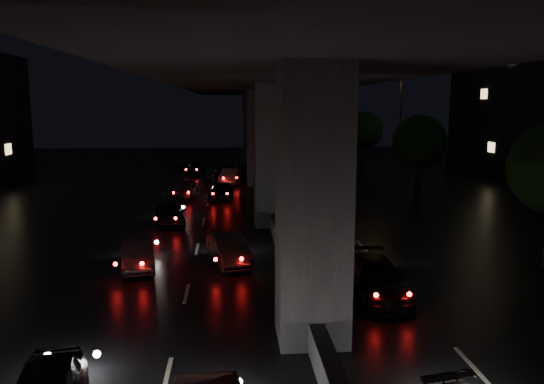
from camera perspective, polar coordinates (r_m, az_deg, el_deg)
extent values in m
plane|color=black|center=(25.72, 0.91, -6.00)|extent=(120.00, 120.00, 0.00)
cube|color=#313134|center=(15.13, 4.40, -1.45)|extent=(2.00, 2.00, 8.00)
cube|color=#313134|center=(29.91, 0.05, 3.98)|extent=(2.00, 2.00, 8.00)
cube|color=#313134|center=(44.83, -1.43, 5.80)|extent=(2.00, 2.00, 8.00)
cube|color=#313134|center=(59.80, -2.17, 6.72)|extent=(2.00, 2.00, 8.00)
cube|color=black|center=(29.83, 0.05, 13.10)|extent=(12.00, 80.00, 1.50)
cube|color=#313134|center=(30.06, -11.45, 15.28)|extent=(0.40, 80.00, 1.00)
cube|color=#313134|center=(30.93, 11.22, 15.12)|extent=(0.40, 80.00, 1.00)
cube|color=#313134|center=(30.46, 0.05, -2.73)|extent=(0.45, 70.00, 0.85)
cylinder|color=black|center=(39.39, 15.41, 1.16)|extent=(0.44, 0.44, 2.80)
sphere|color=black|center=(39.10, 15.59, 5.26)|extent=(3.80, 3.80, 3.80)
cylinder|color=black|center=(54.61, 9.78, 3.59)|extent=(0.44, 0.44, 2.80)
sphere|color=black|center=(54.40, 9.86, 6.55)|extent=(3.80, 3.80, 3.80)
cylinder|color=#2D2D33|center=(44.92, 13.61, 6.19)|extent=(0.18, 0.18, 9.00)
cube|color=#2D2D33|center=(44.58, 12.46, 11.87)|extent=(2.40, 0.10, 0.10)
sphere|color=#F69E31|center=(44.27, 11.06, 11.68)|extent=(0.44, 0.44, 0.44)
imported|color=black|center=(19.63, 11.15, -9.14)|extent=(1.96, 4.56, 1.31)
imported|color=#232326|center=(23.22, -14.31, -6.45)|extent=(2.02, 3.89, 1.22)
imported|color=black|center=(23.18, -4.67, -6.18)|extent=(2.14, 3.96, 1.24)
imported|color=black|center=(31.01, -10.95, -2.28)|extent=(2.25, 3.99, 1.28)
imported|color=#262528|center=(39.36, -9.51, 0.21)|extent=(2.37, 4.48, 1.24)
imported|color=black|center=(38.65, -5.56, 0.09)|extent=(2.08, 3.70, 1.19)
imported|color=#635B56|center=(46.04, -4.53, 1.70)|extent=(2.17, 4.24, 1.33)
imported|color=black|center=(49.06, -4.64, 2.14)|extent=(2.99, 4.87, 1.26)
imported|color=black|center=(52.59, -8.51, 2.54)|extent=(3.02, 4.76, 1.22)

